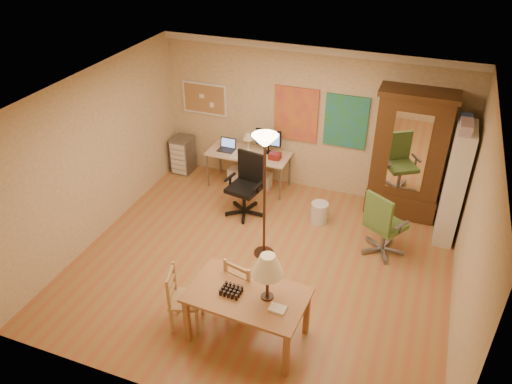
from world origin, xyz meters
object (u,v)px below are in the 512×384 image
at_px(office_chair_green, 382,237).
at_px(bookshelf, 454,185).
at_px(armoire, 407,163).
at_px(office_chair_black, 245,198).
at_px(dining_table, 254,287).
at_px(computer_desk, 251,165).

xyz_separation_m(office_chair_green, bookshelf, (0.90, 0.84, 0.66)).
xyz_separation_m(office_chair_green, armoire, (0.14, 1.28, 0.68)).
xyz_separation_m(office_chair_black, armoire, (2.53, 1.00, 0.68)).
xyz_separation_m(dining_table, armoire, (1.37, 3.60, 0.11)).
bearing_deg(dining_table, armoire, 69.15).
relative_size(computer_desk, bookshelf, 0.80).
distance_m(computer_desk, office_chair_black, 0.96).
xyz_separation_m(dining_table, computer_desk, (-1.41, 3.52, -0.44)).
distance_m(office_chair_black, bookshelf, 3.41).
relative_size(dining_table, armoire, 0.67).
bearing_deg(armoire, dining_table, -110.85).
relative_size(office_chair_black, office_chair_green, 1.00).
relative_size(dining_table, bookshelf, 0.78).
xyz_separation_m(armoire, bookshelf, (0.76, -0.44, -0.02)).
height_order(office_chair_black, office_chair_green, office_chair_black).
relative_size(computer_desk, office_chair_green, 1.39).
distance_m(dining_table, bookshelf, 3.82).
bearing_deg(office_chair_black, bookshelf, 9.67).
relative_size(dining_table, office_chair_green, 1.35).
height_order(office_chair_green, armoire, armoire).
distance_m(dining_table, armoire, 3.85).
bearing_deg(bookshelf, computer_desk, 174.27).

